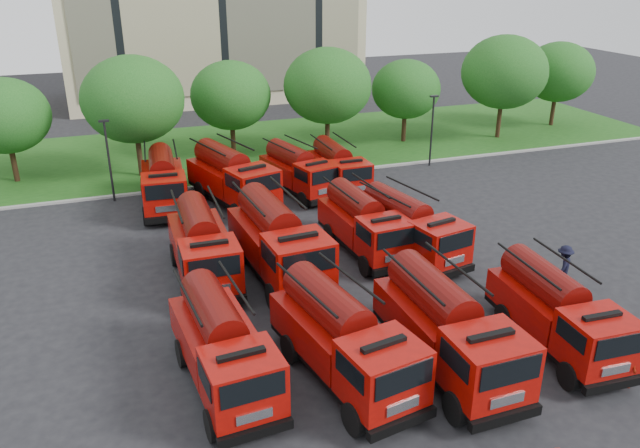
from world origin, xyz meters
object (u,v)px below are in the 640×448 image
Objects in this scene: fire_truck_6 at (364,224)px; firefighter_4 at (241,353)px; fire_truck_11 at (338,168)px; firefighter_3 at (560,285)px; fire_truck_5 at (278,241)px; fire_truck_2 at (447,329)px; firefighter_2 at (622,385)px; fire_truck_1 at (343,339)px; fire_truck_8 at (163,182)px; fire_truck_10 at (298,171)px; fire_truck_4 at (203,246)px; firefighter_5 at (408,248)px; fire_truck_9 at (232,177)px; fire_truck_0 at (223,347)px; fire_truck_3 at (557,311)px; fire_truck_7 at (409,228)px.

fire_truck_6 is 10.51m from firefighter_4.
firefighter_3 is (5.05, -15.60, -1.47)m from fire_truck_11.
fire_truck_5 is 4.32× the size of firefighter_4.
fire_truck_2 is 6.42m from firefighter_2.
fire_truck_1 reaches higher than fire_truck_8.
fire_truck_10 is at bearing 89.16° from fire_truck_6.
fire_truck_4 is at bearing -81.96° from fire_truck_8.
fire_truck_1 is 1.08× the size of fire_truck_6.
firefighter_3 reaches higher than firefighter_5.
fire_truck_1 is 18.35m from fire_truck_9.
fire_truck_4 is 0.90× the size of fire_truck_5.
fire_truck_3 is at bearing -12.94° from fire_truck_0.
fire_truck_6 is 0.87× the size of fire_truck_9.
fire_truck_5 is at bearing 111.29° from fire_truck_2.
fire_truck_0 is 13.91m from firefighter_5.
firefighter_3 is at bearing -40.90° from fire_truck_8.
fire_truck_3 is 9.14m from fire_truck_7.
fire_truck_11 reaches higher than firefighter_2.
fire_truck_2 is 1.15× the size of fire_truck_11.
fire_truck_10 is at bearing -74.86° from firefighter_5.
fire_truck_4 is 10.12m from fire_truck_7.
fire_truck_2 is 1.08× the size of fire_truck_6.
fire_truck_9 is 4.04× the size of firefighter_3.
fire_truck_1 is at bearing -18.80° from fire_truck_0.
fire_truck_2 is 9.77m from fire_truck_5.
fire_truck_9 is at bearing -53.27° from firefighter_5.
fire_truck_0 reaches higher than fire_truck_6.
fire_truck_7 is at bearing 27.13° from firefighter_2.
fire_truck_3 is at bearing -51.77° from fire_truck_5.
fire_truck_10 is at bearing -99.03° from firefighter_3.
firefighter_5 is at bearing 41.69° from fire_truck_1.
fire_truck_0 is 4.51× the size of firefighter_5.
fire_truck_5 is 4.06× the size of firefighter_3.
fire_truck_11 is (6.95, 10.39, -0.32)m from fire_truck_5.
fire_truck_1 is 9.84m from fire_truck_4.
fire_truck_2 is 1.04× the size of fire_truck_7.
fire_truck_5 reaches higher than fire_truck_1.
fire_truck_5 is 1.17× the size of fire_truck_10.
firefighter_2 is at bearing -72.56° from fire_truck_3.
firefighter_3 is at bearing -77.86° from fire_truck_10.
firefighter_5 is (0.47, 0.90, -1.56)m from fire_truck_7.
fire_truck_0 is at bearing -85.87° from fire_truck_8.
fire_truck_11 reaches higher than firefighter_4.
fire_truck_1 is at bearing -106.54° from fire_truck_9.
firefighter_4 is (-12.23, 6.35, 0.00)m from firefighter_2.
fire_truck_3 is 3.44× the size of firefighter_3.
fire_truck_9 reaches higher than fire_truck_4.
firefighter_2 is at bearing -89.90° from fire_truck_7.
fire_truck_9 is at bearing 112.24° from fire_truck_7.
fire_truck_2 is 19.70m from fire_truck_11.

